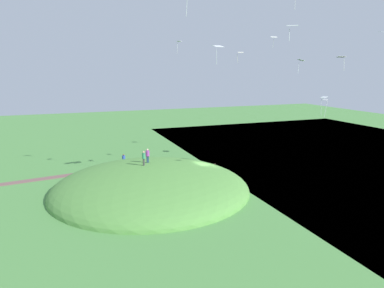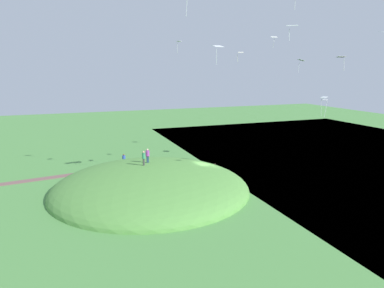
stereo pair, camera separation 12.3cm
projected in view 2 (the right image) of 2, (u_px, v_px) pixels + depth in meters
The scene contains 17 objects.
ground_plane at pixel (205, 178), 44.29m from camera, with size 160.00×160.00×0.00m, color #4F8C43.
lake_water at pixel (373, 160), 54.23m from camera, with size 52.36×80.00×0.40m, color #374C6E.
grass_hill at pixel (151, 189), 40.35m from camera, with size 23.12×23.08×5.25m, color #559241.
dirt_path at pixel (25, 181), 43.12m from camera, with size 14.62×1.35×0.04m, color brown.
person_on_hilltop at pixel (144, 156), 40.56m from camera, with size 0.49×0.49×1.77m.
person_walking_path at pixel (148, 154), 42.01m from camera, with size 0.50×0.50×1.77m.
person_watching_kites at pixel (124, 158), 50.22m from camera, with size 0.67×0.67×1.73m.
kite_0 at pixel (301, 61), 44.77m from camera, with size 1.03×1.23×1.83m.
kite_1 at pixel (292, 26), 33.43m from camera, with size 1.35×1.28×1.57m.
kite_2 at pixel (179, 42), 37.81m from camera, with size 0.82×0.84×1.35m.
kite_3 at pixel (325, 102), 34.60m from camera, with size 0.75×0.72×1.85m.
kite_4 at pixel (240, 53), 41.86m from camera, with size 0.81×0.70×1.37m.
kite_6 at pixel (274, 38), 49.19m from camera, with size 1.04×0.83×1.60m.
kite_8 at pixel (341, 58), 32.17m from camera, with size 0.88×0.71×1.34m.
kite_9 at pixel (218, 47), 36.43m from camera, with size 1.27×0.97×2.04m.
kite_11 at pixel (323, 99), 36.96m from camera, with size 0.52×0.74×2.12m.
mooring_post at pixel (215, 167), 47.44m from camera, with size 0.14×0.14×1.07m, color brown.
Camera 2 is at (16.42, 39.07, 13.71)m, focal length 31.94 mm.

